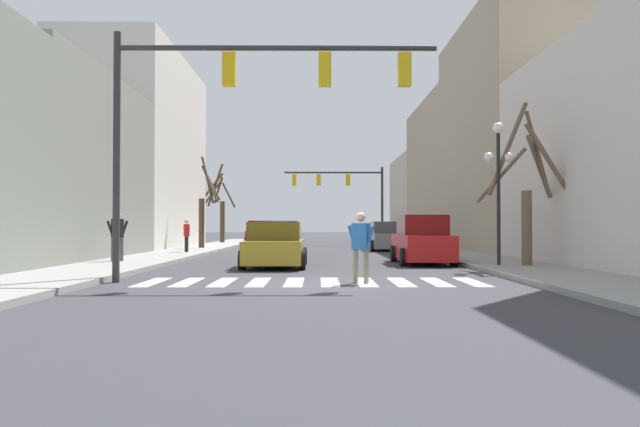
% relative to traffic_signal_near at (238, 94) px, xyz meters
% --- Properties ---
extents(ground_plane, '(240.00, 240.00, 0.00)m').
position_rel_traffic_signal_near_xyz_m(ground_plane, '(1.88, -0.53, -4.76)').
color(ground_plane, '#38383D').
extents(sidewalk_left, '(2.93, 90.00, 0.15)m').
position_rel_traffic_signal_near_xyz_m(sidewalk_left, '(-4.76, -0.53, -4.68)').
color(sidewalk_left, gray).
rests_on(sidewalk_left, ground_plane).
extents(sidewalk_right, '(2.93, 90.00, 0.15)m').
position_rel_traffic_signal_near_xyz_m(sidewalk_right, '(8.53, -0.53, -4.68)').
color(sidewalk_right, gray).
rests_on(sidewalk_right, ground_plane).
extents(building_row_left, '(6.00, 36.90, 11.82)m').
position_rel_traffic_signal_near_xyz_m(building_row_left, '(-9.23, 14.07, 0.08)').
color(building_row_left, gray).
rests_on(building_row_left, ground_plane).
extents(building_row_right, '(6.00, 58.92, 13.61)m').
position_rel_traffic_signal_near_xyz_m(building_row_right, '(13.00, 21.31, 0.75)').
color(building_row_right, beige).
rests_on(building_row_right, ground_plane).
extents(crosswalk_stripes, '(8.55, 2.60, 0.01)m').
position_rel_traffic_signal_near_xyz_m(crosswalk_stripes, '(1.88, 0.08, -4.76)').
color(crosswalk_stripes, white).
rests_on(crosswalk_stripes, ground_plane).
extents(traffic_signal_near, '(8.18, 0.28, 6.33)m').
position_rel_traffic_signal_near_xyz_m(traffic_signal_near, '(0.00, 0.00, 0.00)').
color(traffic_signal_near, '#2D2D2D').
rests_on(traffic_signal_near, ground_plane).
extents(traffic_signal_far, '(7.28, 0.28, 5.75)m').
position_rel_traffic_signal_near_xyz_m(traffic_signal_far, '(4.04, 30.08, -0.47)').
color(traffic_signal_far, '#2D2D2D').
rests_on(traffic_signal_far, ground_plane).
extents(street_lamp_right_corner, '(0.95, 0.36, 4.66)m').
position_rel_traffic_signal_near_xyz_m(street_lamp_right_corner, '(7.94, 4.60, -1.33)').
color(street_lamp_right_corner, black).
rests_on(street_lamp_right_corner, sidewalk_right).
extents(car_parked_right_mid, '(2.21, 4.35, 1.64)m').
position_rel_traffic_signal_near_xyz_m(car_parked_right_mid, '(0.25, 12.65, -3.99)').
color(car_parked_right_mid, gray).
rests_on(car_parked_right_mid, ground_plane).
extents(car_parked_right_far, '(2.10, 4.76, 1.79)m').
position_rel_traffic_signal_near_xyz_m(car_parked_right_far, '(-2.13, 30.49, -3.93)').
color(car_parked_right_far, red).
rests_on(car_parked_right_far, ground_plane).
extents(car_parked_left_near, '(2.15, 4.51, 1.55)m').
position_rel_traffic_signal_near_xyz_m(car_parked_left_near, '(0.57, 5.80, -4.03)').
color(car_parked_left_near, '#A38423').
rests_on(car_parked_left_near, ground_plane).
extents(car_parked_left_far, '(1.96, 4.54, 1.66)m').
position_rel_traffic_signal_near_xyz_m(car_parked_left_far, '(5.97, 20.06, -3.98)').
color(car_parked_left_far, gray).
rests_on(car_parked_left_far, ground_plane).
extents(car_driving_away_lane, '(2.00, 4.56, 1.82)m').
position_rel_traffic_signal_near_xyz_m(car_driving_away_lane, '(5.95, 7.62, -3.92)').
color(car_driving_away_lane, red).
rests_on(car_driving_away_lane, ground_plane).
extents(pedestrian_on_right_sidewalk, '(0.73, 0.44, 1.80)m').
position_rel_traffic_signal_near_xyz_m(pedestrian_on_right_sidewalk, '(-5.23, 6.92, -3.55)').
color(pedestrian_on_right_sidewalk, '#4C4C51').
rests_on(pedestrian_on_right_sidewalk, sidewalk_left).
extents(pedestrian_crossing_street, '(0.38, 0.66, 1.60)m').
position_rel_traffic_signal_near_xyz_m(pedestrian_crossing_street, '(-4.35, 14.69, -3.66)').
color(pedestrian_crossing_street, black).
rests_on(pedestrian_crossing_street, sidewalk_left).
extents(pedestrian_waiting_at_curb, '(0.68, 0.49, 1.76)m').
position_rel_traffic_signal_near_xyz_m(pedestrian_waiting_at_curb, '(3.09, -0.29, -3.72)').
color(pedestrian_waiting_at_curb, '#7A705B').
rests_on(pedestrian_waiting_at_curb, ground_plane).
extents(street_tree_right_mid, '(3.09, 1.59, 6.12)m').
position_rel_traffic_signal_near_xyz_m(street_tree_right_mid, '(-5.57, 32.61, -1.89)').
color(street_tree_right_mid, '#473828').
rests_on(street_tree_right_mid, sidewalk_left).
extents(street_tree_left_far, '(2.97, 1.30, 5.29)m').
position_rel_traffic_signal_near_xyz_m(street_tree_left_far, '(8.87, 4.51, -2.27)').
color(street_tree_left_far, brown).
rests_on(street_tree_left_far, sidewalk_right).
extents(street_tree_right_near, '(1.43, 1.65, 5.33)m').
position_rel_traffic_signal_near_xyz_m(street_tree_right_near, '(-4.51, 20.38, -2.31)').
color(street_tree_right_near, '#473828').
rests_on(street_tree_right_near, sidewalk_left).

